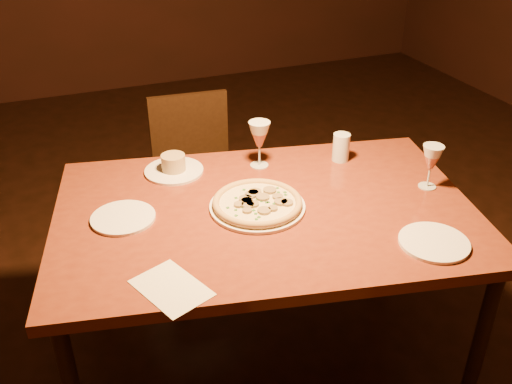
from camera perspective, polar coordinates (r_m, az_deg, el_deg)
name	(u,v)px	position (r m, az deg, el deg)	size (l,w,h in m)	color
floor	(281,335)	(2.66, 2.53, -14.11)	(7.00, 7.00, 0.00)	black
dining_table	(265,225)	(2.06, 0.95, -3.29)	(1.64, 1.23, 0.79)	maroon
chair_far	(196,169)	(2.96, -6.05, 2.26)	(0.44, 0.44, 0.84)	black
pizza_plate	(257,203)	(2.01, 0.13, -1.14)	(0.34, 0.34, 0.04)	white
ramekin_saucer	(174,167)	(2.27, -8.23, 2.53)	(0.23, 0.23, 0.07)	white
wine_glass_far	(259,144)	(2.26, 0.34, 4.79)	(0.09, 0.09, 0.19)	#AA5A47
wine_glass_right	(430,167)	(2.21, 17.04, 2.43)	(0.08, 0.08, 0.17)	#AA5A47
water_tumbler	(341,147)	(2.35, 8.50, 4.45)	(0.07, 0.07, 0.11)	silver
side_plate_left	(123,218)	(2.01, -13.15, -2.52)	(0.22, 0.22, 0.01)	white
side_plate_near	(434,242)	(1.92, 17.37, -4.83)	(0.23, 0.23, 0.01)	white
menu_card	(171,288)	(1.68, -8.46, -9.47)	(0.15, 0.23, 0.00)	silver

